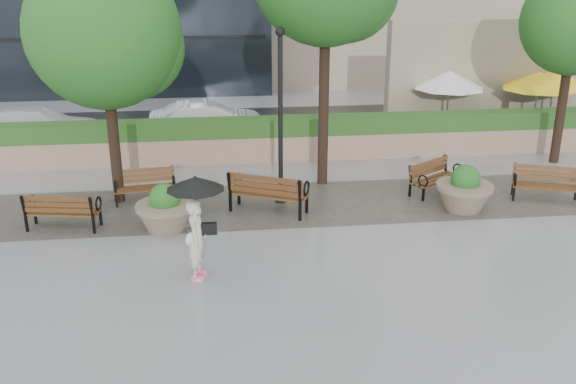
{
  "coord_description": "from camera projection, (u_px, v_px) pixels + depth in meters",
  "views": [
    {
      "loc": [
        -1.77,
        -12.42,
        6.01
      ],
      "look_at": [
        -0.17,
        0.93,
        1.1
      ],
      "focal_mm": 40.0,
      "sensor_mm": 36.0,
      "label": 1
    }
  ],
  "objects": [
    {
      "name": "tree_0",
      "position": [
        111.0,
        36.0,
        15.51
      ],
      "size": [
        3.77,
        3.73,
        6.21
      ],
      "color": "black",
      "rests_on": "ground"
    },
    {
      "name": "asphalt_street",
      "position": [
        261.0,
        128.0,
        24.1
      ],
      "size": [
        40.0,
        7.0,
        0.0
      ],
      "primitive_type": "cube",
      "color": "black",
      "rests_on": "ground"
    },
    {
      "name": "bench_4",
      "position": [
        545.0,
        191.0,
        16.81
      ],
      "size": [
        1.78,
        1.22,
        0.9
      ],
      "rotation": [
        0.0,
        0.0,
        -0.37
      ],
      "color": "brown",
      "rests_on": "ground"
    },
    {
      "name": "cafe_wall",
      "position": [
        520.0,
        74.0,
        23.54
      ],
      "size": [
        10.0,
        0.6,
        4.0
      ],
      "primitive_type": "cube",
      "color": "tan",
      "rests_on": "ground"
    },
    {
      "name": "bench_3",
      "position": [
        434.0,
        184.0,
        17.4
      ],
      "size": [
        1.67,
        1.41,
        0.86
      ],
      "rotation": [
        0.0,
        0.0,
        0.59
      ],
      "color": "brown",
      "rests_on": "ground"
    },
    {
      "name": "planter_right",
      "position": [
        464.0,
        192.0,
        16.13
      ],
      "size": [
        1.42,
        1.42,
        1.19
      ],
      "color": "#7F6B56",
      "rests_on": "ground"
    },
    {
      "name": "cobble_strip",
      "position": [
        285.0,
        204.0,
        16.64
      ],
      "size": [
        28.0,
        3.2,
        0.01
      ],
      "primitive_type": "cube",
      "color": "#383330",
      "rests_on": "ground"
    },
    {
      "name": "lamppost",
      "position": [
        280.0,
        128.0,
        16.13
      ],
      "size": [
        0.28,
        0.28,
        4.48
      ],
      "color": "black",
      "rests_on": "ground"
    },
    {
      "name": "planter_left",
      "position": [
        166.0,
        212.0,
        14.91
      ],
      "size": [
        1.38,
        1.38,
        1.16
      ],
      "color": "#7F6B56",
      "rests_on": "ground"
    },
    {
      "name": "patio_umb_white",
      "position": [
        449.0,
        80.0,
        22.43
      ],
      "size": [
        2.5,
        2.5,
        2.3
      ],
      "color": "black",
      "rests_on": "ground"
    },
    {
      "name": "bench_0",
      "position": [
        64.0,
        218.0,
        15.05
      ],
      "size": [
        1.77,
        0.97,
        0.9
      ],
      "rotation": [
        0.0,
        0.0,
        2.96
      ],
      "color": "brown",
      "rests_on": "ground"
    },
    {
      "name": "ground",
      "position": [
        301.0,
        254.0,
        13.84
      ],
      "size": [
        100.0,
        100.0,
        0.0
      ],
      "primitive_type": "plane",
      "color": "gray",
      "rests_on": "ground"
    },
    {
      "name": "bench_1",
      "position": [
        145.0,
        193.0,
        16.74
      ],
      "size": [
        1.64,
        0.83,
        0.84
      ],
      "rotation": [
        0.0,
        0.0,
        0.14
      ],
      "color": "brown",
      "rests_on": "ground"
    },
    {
      "name": "pedestrian",
      "position": [
        197.0,
        218.0,
        12.45
      ],
      "size": [
        1.14,
        1.14,
        2.09
      ],
      "rotation": [
        0.0,
        0.0,
        1.34
      ],
      "color": "beige",
      "rests_on": "ground"
    },
    {
      "name": "bench_2",
      "position": [
        268.0,
        201.0,
        16.01
      ],
      "size": [
        2.07,
        1.54,
        1.04
      ],
      "rotation": [
        0.0,
        0.0,
        2.69
      ],
      "color": "brown",
      "rests_on": "ground"
    },
    {
      "name": "car_left",
      "position": [
        39.0,
        126.0,
        21.68
      ],
      "size": [
        4.58,
        1.96,
        1.31
      ],
      "primitive_type": "imported",
      "rotation": [
        0.0,
        0.0,
        1.6
      ],
      "color": "silver",
      "rests_on": "ground"
    },
    {
      "name": "patio_umb_yellow_b",
      "position": [
        554.0,
        79.0,
        22.75
      ],
      "size": [
        2.5,
        2.5,
        2.3
      ],
      "color": "black",
      "rests_on": "ground"
    },
    {
      "name": "patio_umb_yellow_a",
      "position": [
        539.0,
        81.0,
        22.31
      ],
      "size": [
        2.5,
        2.5,
        2.3
      ],
      "color": "black",
      "rests_on": "ground"
    },
    {
      "name": "cafe_hedge",
      "position": [
        530.0,
        131.0,
        21.96
      ],
      "size": [
        8.0,
        0.5,
        0.9
      ],
      "primitive_type": "cube",
      "color": "#234918",
      "rests_on": "ground"
    },
    {
      "name": "hedge_wall",
      "position": [
        271.0,
        139.0,
        20.14
      ],
      "size": [
        24.0,
        0.8,
        1.35
      ],
      "color": "tan",
      "rests_on": "ground"
    },
    {
      "name": "car_right",
      "position": [
        207.0,
        121.0,
        22.47
      ],
      "size": [
        4.07,
        1.64,
        1.31
      ],
      "primitive_type": "imported",
      "rotation": [
        0.0,
        0.0,
        1.63
      ],
      "color": "silver",
      "rests_on": "ground"
    }
  ]
}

